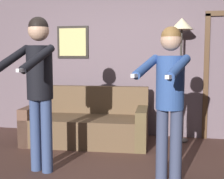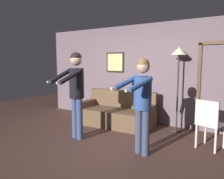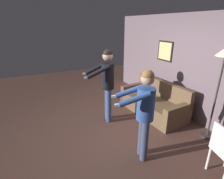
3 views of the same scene
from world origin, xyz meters
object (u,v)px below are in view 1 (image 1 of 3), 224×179
object	(u,v)px
couch	(87,125)
person_standing_left	(39,78)
person_standing_right	(169,90)
torchiere_lamp	(181,37)

from	to	relation	value
couch	person_standing_left	bearing A→B (deg)	-97.72
person_standing_left	person_standing_right	xyz separation A→B (m)	(1.49, 0.01, -0.10)
torchiere_lamp	person_standing_left	bearing A→B (deg)	-133.32
person_standing_left	person_standing_right	bearing A→B (deg)	0.36
torchiere_lamp	person_standing_right	distance (m)	1.82
person_standing_left	person_standing_right	size ratio (longest dim) A/B	1.08
torchiere_lamp	person_standing_left	world-z (taller)	torchiere_lamp
person_standing_left	person_standing_right	world-z (taller)	person_standing_left
torchiere_lamp	person_standing_left	size ratio (longest dim) A/B	1.08
torchiere_lamp	couch	bearing A→B (deg)	-164.84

